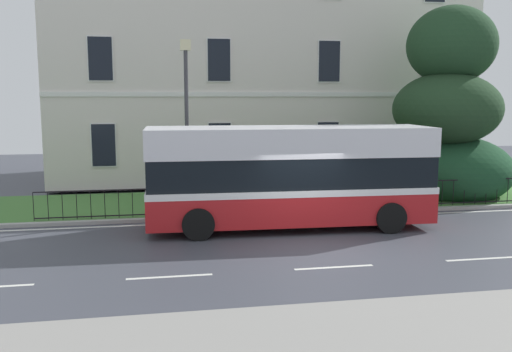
% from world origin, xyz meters
% --- Properties ---
extents(ground_plane, '(60.00, 56.00, 0.18)m').
position_xyz_m(ground_plane, '(0.00, 0.99, -0.02)').
color(ground_plane, '#3E414B').
extents(georgian_townhouse, '(20.31, 8.93, 13.17)m').
position_xyz_m(georgian_townhouse, '(1.06, 14.36, 6.73)').
color(georgian_townhouse, silver).
rests_on(georgian_townhouse, ground_plane).
extents(iron_verge_railing, '(18.58, 0.04, 0.97)m').
position_xyz_m(iron_verge_railing, '(1.06, 4.40, 0.62)').
color(iron_verge_railing, black).
rests_on(iron_verge_railing, ground_plane).
extents(evergreen_tree, '(5.17, 5.09, 8.16)m').
position_xyz_m(evergreen_tree, '(7.65, 6.60, 3.11)').
color(evergreen_tree, '#423328').
rests_on(evergreen_tree, ground_plane).
extents(single_decker_bus, '(9.05, 2.91, 3.22)m').
position_xyz_m(single_decker_bus, '(-0.08, 2.52, 1.69)').
color(single_decker_bus, '#B41A1E').
rests_on(single_decker_bus, ground_plane).
extents(street_lamp_post, '(0.36, 0.24, 5.96)m').
position_xyz_m(street_lamp_post, '(-3.15, 5.02, 3.58)').
color(street_lamp_post, '#333338').
rests_on(street_lamp_post, ground_plane).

